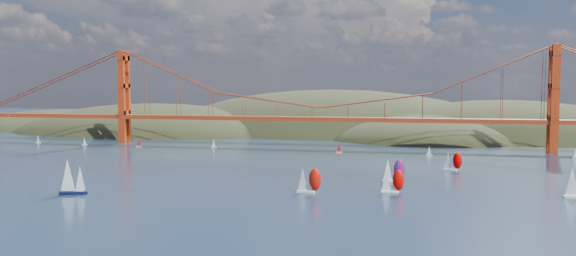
# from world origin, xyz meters

# --- Properties ---
(ground) EXTENTS (1200.00, 1200.00, 0.00)m
(ground) POSITION_xyz_m (0.00, 0.00, 0.00)
(ground) COLOR black
(ground) RESTS_ON ground
(headlands) EXTENTS (725.00, 225.00, 96.00)m
(headlands) POSITION_xyz_m (44.95, 278.29, -12.46)
(headlands) COLOR black
(headlands) RESTS_ON ground
(bridge) EXTENTS (552.00, 12.00, 55.00)m
(bridge) POSITION_xyz_m (-1.75, 180.00, 32.23)
(bridge) COLOR maroon
(bridge) RESTS_ON ground
(sloop_navy) EXTENTS (8.45, 5.60, 12.56)m
(sloop_navy) POSITION_xyz_m (-55.66, 27.70, 5.54)
(sloop_navy) COLOR black
(sloop_navy) RESTS_ON ground
(racer_0) EXTENTS (8.19, 3.93, 9.23)m
(racer_0) POSITION_xyz_m (17.20, 45.42, 4.36)
(racer_0) COLOR white
(racer_0) RESTS_ON ground
(racer_1) EXTENTS (7.35, 2.94, 8.50)m
(racer_1) POSITION_xyz_m (43.27, 51.49, 4.02)
(racer_1) COLOR white
(racer_1) RESTS_ON ground
(racer_3) EXTENTS (7.58, 4.58, 8.49)m
(racer_3) POSITION_xyz_m (65.52, 104.66, 4.01)
(racer_3) COLOR white
(racer_3) RESTS_ON ground
(racer_rwb) EXTENTS (8.24, 4.48, 9.24)m
(racer_rwb) POSITION_xyz_m (43.04, 71.89, 4.36)
(racer_rwb) COLOR silver
(racer_rwb) RESTS_ON ground
(distant_boat_0) EXTENTS (3.00, 2.00, 4.70)m
(distant_boat_0) POSITION_xyz_m (-169.15, 165.72, 2.41)
(distant_boat_0) COLOR silver
(distant_boat_0) RESTS_ON ground
(distant_boat_1) EXTENTS (3.00, 2.00, 4.70)m
(distant_boat_1) POSITION_xyz_m (-134.48, 159.70, 2.41)
(distant_boat_1) COLOR silver
(distant_boat_1) RESTS_ON ground
(distant_boat_2) EXTENTS (3.00, 2.00, 4.70)m
(distant_boat_2) POSITION_xyz_m (-100.00, 158.75, 2.41)
(distant_boat_2) COLOR silver
(distant_boat_2) RESTS_ON ground
(distant_boat_3) EXTENTS (3.00, 2.00, 4.70)m
(distant_boat_3) POSITION_xyz_m (-57.51, 163.82, 2.41)
(distant_boat_3) COLOR silver
(distant_boat_3) RESTS_ON ground
(distant_boat_4) EXTENTS (3.00, 2.00, 4.70)m
(distant_boat_4) POSITION_xyz_m (125.51, 158.02, 2.41)
(distant_boat_4) COLOR silver
(distant_boat_4) RESTS_ON ground
(distant_boat_8) EXTENTS (3.00, 2.00, 4.70)m
(distant_boat_8) POSITION_xyz_m (57.90, 151.94, 2.41)
(distant_boat_8) COLOR silver
(distant_boat_8) RESTS_ON ground
(distant_boat_9) EXTENTS (3.00, 2.00, 4.70)m
(distant_boat_9) POSITION_xyz_m (13.27, 154.70, 2.41)
(distant_boat_9) COLOR silver
(distant_boat_9) RESTS_ON ground
(gull) EXTENTS (0.90, 0.25, 0.17)m
(gull) POSITION_xyz_m (-83.30, 34.69, 24.35)
(gull) COLOR white
(gull) RESTS_ON ground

